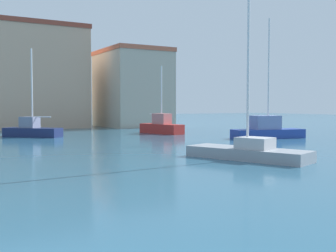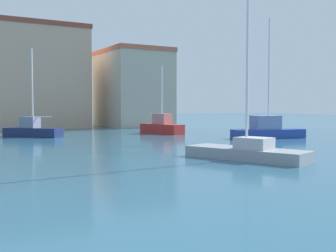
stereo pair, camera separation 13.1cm
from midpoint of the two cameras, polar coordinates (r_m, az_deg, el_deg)
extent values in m
plane|color=#285670|center=(27.59, 0.71, -2.48)|extent=(160.00, 160.00, 0.00)
cube|color=#233D93|center=(33.22, 13.44, -1.03)|extent=(5.94, 2.84, 0.70)
cube|color=#6E7DB1|center=(33.05, 13.11, 0.49)|extent=(2.31, 1.79, 1.07)
cylinder|color=silver|center=(33.23, 13.54, 6.94)|extent=(0.12, 0.12, 8.54)
cube|color=#19234C|center=(35.41, -18.19, -0.83)|extent=(4.33, 4.39, 0.73)
cube|color=slate|center=(35.52, -18.56, 0.49)|extent=(1.70, 1.70, 0.90)
cylinder|color=silver|center=(35.37, -18.28, 4.93)|extent=(0.12, 0.12, 6.39)
cylinder|color=silver|center=(34.88, -17.05, 1.21)|extent=(1.22, 1.25, 0.08)
cube|color=gray|center=(20.19, 10.65, -3.75)|extent=(3.80, 6.23, 0.53)
cube|color=#ADB0B5|center=(19.95, 11.67, -2.31)|extent=(1.72, 1.91, 0.54)
cylinder|color=silver|center=(20.18, 10.78, 9.26)|extent=(0.12, 0.12, 8.62)
cube|color=#B22823|center=(37.64, -1.00, -0.38)|extent=(2.40, 4.77, 0.86)
cube|color=#C4716E|center=(37.57, -0.95, 1.00)|extent=(1.39, 1.78, 0.95)
cylinder|color=silver|center=(37.59, -1.01, 4.27)|extent=(0.12, 0.12, 5.25)
cylinder|color=silver|center=(38.20, -1.84, 1.66)|extent=(0.46, 1.58, 0.08)
cube|color=tan|center=(50.16, -17.78, 6.09)|extent=(9.98, 9.46, 10.98)
cube|color=brown|center=(50.81, -17.88, 12.56)|extent=(10.18, 9.65, 0.50)
cube|color=#B2A893|center=(50.51, -5.02, 4.90)|extent=(6.97, 9.03, 8.70)
cube|color=#B25B42|center=(50.88, -5.05, 10.09)|extent=(7.11, 9.21, 0.50)
camera|label=1|loc=(0.07, -90.12, -0.01)|focal=44.40mm
camera|label=2|loc=(0.07, 89.88, 0.01)|focal=44.40mm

